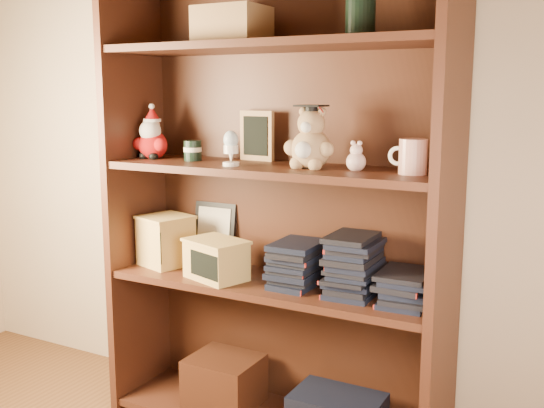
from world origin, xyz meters
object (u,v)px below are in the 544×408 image
Objects in this scene: bookcase at (278,213)px; treats_box at (166,240)px; grad_teddy_bear at (310,144)px; teacher_mug at (412,157)px.

bookcase is 7.49× the size of treats_box.
grad_teddy_bear is 0.33m from teacher_mug.
grad_teddy_bear is 0.71m from treats_box.
teacher_mug is at bearing -6.07° from bookcase.
grad_teddy_bear reaches higher than treats_box.
bookcase is 0.29m from grad_teddy_bear.
treats_box is (-0.45, -0.05, -0.13)m from bookcase.
treats_box is at bearing -179.95° from teacher_mug.
grad_teddy_bear is at bearing -0.53° from treats_box.
grad_teddy_bear is (0.14, -0.06, 0.25)m from bookcase.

